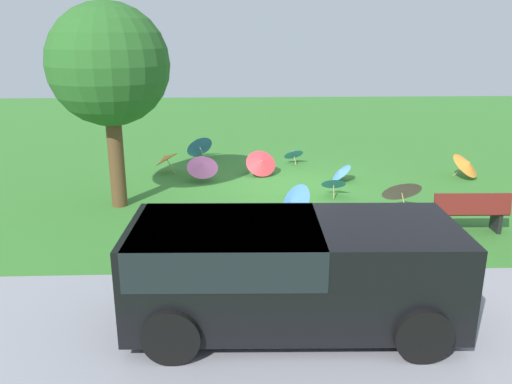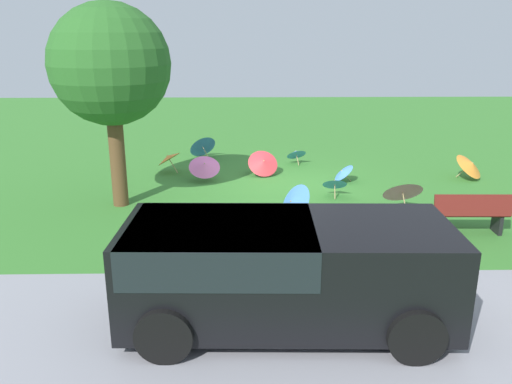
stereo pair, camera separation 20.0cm
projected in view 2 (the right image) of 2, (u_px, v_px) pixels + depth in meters
ground at (285, 186)px, 14.41m from camera, size 40.00×40.00×0.00m
road_strip at (322, 327)px, 7.55m from camera, size 40.00×3.62×0.01m
van_dark at (275, 266)px, 7.42m from camera, size 4.65×2.23×1.53m
park_bench at (469, 213)px, 10.89m from camera, size 1.61×0.52×0.90m
shade_tree at (110, 66)px, 11.87m from camera, size 2.78×2.78×4.76m
parasol_pink_0 at (204, 165)px, 14.75m from camera, size 1.00×0.96×0.75m
parasol_blue_0 at (296, 153)px, 16.70m from camera, size 0.77×0.74×0.59m
parasol_blue_1 at (335, 183)px, 13.40m from camera, size 0.66×0.61×0.60m
parasol_blue_2 at (293, 202)px, 11.67m from camera, size 0.94×1.07×0.86m
parasol_red_0 at (263, 162)px, 15.29m from camera, size 1.03×0.91×0.79m
parasol_orange_2 at (471, 165)px, 14.89m from camera, size 1.17×1.18×0.79m
parasol_blue_3 at (202, 145)px, 17.56m from camera, size 1.11×1.03×0.83m
parasol_blue_4 at (343, 172)px, 14.73m from camera, size 0.58×0.66×0.53m
parasol_orange_3 at (168, 157)px, 15.64m from camera, size 0.91×0.95×0.72m
parasol_pink_3 at (402, 189)px, 12.26m from camera, size 0.99×0.91×0.90m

